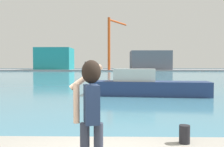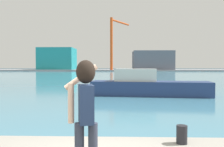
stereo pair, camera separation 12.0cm
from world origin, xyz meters
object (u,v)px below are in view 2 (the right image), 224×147
person_photographer (85,106)px  port_crane (114,38)px  harbor_bollard (182,135)px  boat_moored (147,86)px  warehouse_right (152,60)px  warehouse_left (57,59)px

person_photographer → port_crane: bearing=-13.1°
harbor_bollard → boat_moored: bearing=86.5°
harbor_bollard → boat_moored: size_ratio=0.04×
warehouse_right → person_photographer: bearing=-98.5°
boat_moored → warehouse_right: bearing=87.9°
person_photographer → harbor_bollard: person_photographer is taller
person_photographer → port_crane: 86.77m
boat_moored → warehouse_right: (11.19, 78.39, 3.41)m
warehouse_left → warehouse_right: bearing=-0.2°
port_crane → warehouse_right: bearing=23.1°
port_crane → warehouse_left: bearing=163.9°
warehouse_left → warehouse_right: size_ratio=0.90×
harbor_bollard → port_crane: 85.36m
boat_moored → warehouse_right: 79.26m
boat_moored → warehouse_right: warehouse_right is taller
person_photographer → boat_moored: 14.51m
harbor_bollard → warehouse_right: bearing=82.5°
person_photographer → harbor_bollard: 2.57m
person_photographer → harbor_bollard: (1.82, 1.59, -0.87)m
person_photographer → warehouse_left: (-24.79, 92.76, 3.13)m
person_photographer → boat_moored: person_photographer is taller
harbor_bollard → port_crane: port_crane is taller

